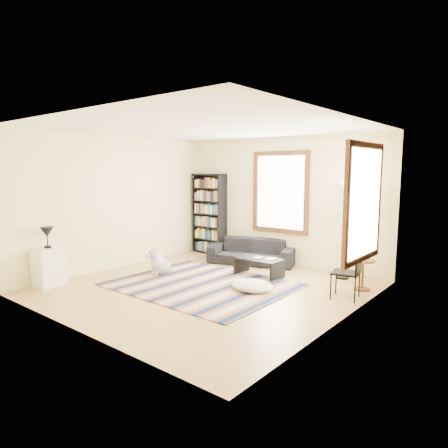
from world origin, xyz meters
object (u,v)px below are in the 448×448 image
Objects in this scene: floor_lamp at (344,231)px; dog at (161,261)px; bookshelf at (209,214)px; coffee_table at (259,267)px; white_cabinet at (49,267)px; floor_cushion at (252,286)px; side_table at (363,275)px; folding_chair at (346,273)px; sofa at (252,251)px.

floor_lamp is 3.64m from dog.
coffee_table is (2.23, -1.06, -0.82)m from bookshelf.
white_cabinet is 2.07m from dog.
dog is at bearing -173.44° from floor_cushion.
side_table is 0.77× the size of white_cabinet.
folding_chair is (1.88, -0.26, 0.25)m from coffee_table.
dog is (0.98, 1.82, -0.08)m from white_cabinet.
bookshelf is 3.60m from floor_lamp.
dog is (-3.52, -1.52, -0.00)m from side_table.
floor_lamp is 2.16× the size of folding_chair.
sofa is at bearing 77.42° from dog.
white_cabinet is (-4.45, -2.69, -0.08)m from folding_chair.
coffee_table is at bearing -25.36° from bookshelf.
white_cabinet is at bearing -135.39° from sofa.
sofa is at bearing -10.19° from bookshelf.
dog is at bearing -133.24° from sofa.
folding_chair is at bearing 24.88° from white_cabinet.
folding_chair is at bearing -8.03° from coffee_table.
folding_chair is 5.20m from white_cabinet.
folding_chair is (1.41, 0.64, 0.33)m from floor_cushion.
white_cabinet is (-1.84, -3.74, 0.07)m from sofa.
coffee_table is 1.96m from dog.
side_table is (1.93, 0.38, 0.09)m from coffee_table.
sofa is at bearing 57.51° from white_cabinet.
side_table is (1.46, 1.28, 0.17)m from floor_cushion.
coffee_table is at bearing 117.49° from floor_cushion.
bookshelf is 1.08× the size of floor_lamp.
bookshelf is at bearing 144.05° from floor_cushion.
bookshelf is 3.70× the size of side_table.
folding_chair reaches higher than white_cabinet.
bookshelf is 2.40m from dog.
dog is (0.64, -2.20, -0.73)m from bookshelf.
floor_cushion is (0.47, -0.90, -0.08)m from coffee_table.
bookshelf is 2.22× the size of coffee_table.
folding_chair is at bearing -65.83° from floor_lamp.
folding_chair is at bearing -17.85° from bookshelf.
sofa is 1.03× the size of floor_lamp.
dog is (-2.95, -2.03, -0.66)m from floor_lamp.
floor_cushion is at bearing 18.04° from dog.
bookshelf is at bearing 177.29° from floor_lamp.
white_cabinet is (-4.50, -3.33, 0.08)m from side_table.
sofa is at bearing 171.23° from side_table.
sofa is 1.69m from bookshelf.
sofa reaches higher than side_table.
dog is at bearing -145.51° from floor_lamp.
white_cabinet is (-2.57, -2.96, 0.17)m from coffee_table.
sofa reaches higher than coffee_table.
floor_lamp is at bearing 33.18° from coffee_table.
white_cabinet is at bearing -135.65° from floor_lamp.
floor_lamp is at bearing -16.44° from sofa.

